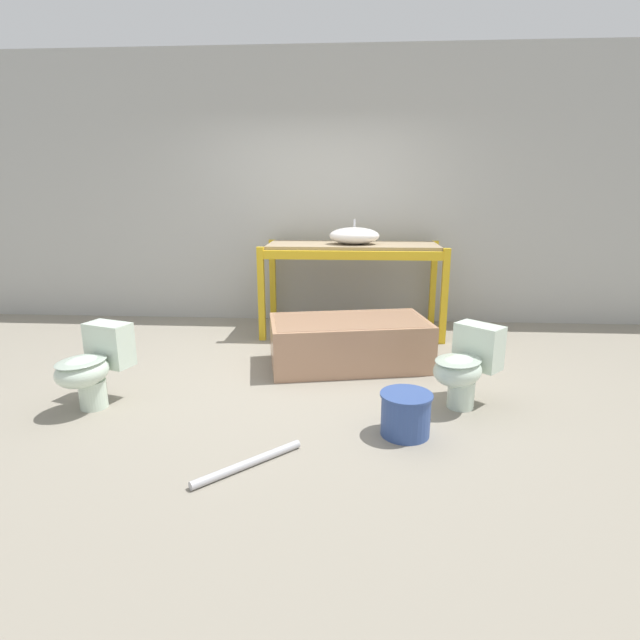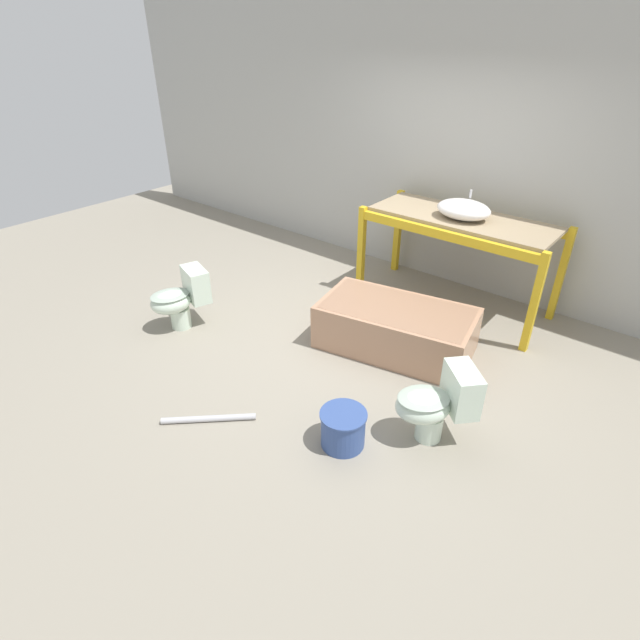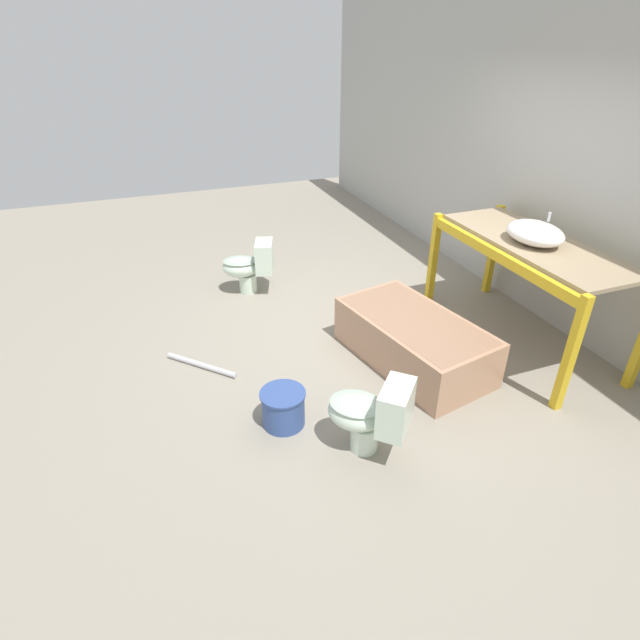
{
  "view_description": "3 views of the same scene",
  "coord_description": "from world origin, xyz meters",
  "views": [
    {
      "loc": [
        0.46,
        -4.33,
        1.61
      ],
      "look_at": [
        0.22,
        -0.74,
        0.67
      ],
      "focal_mm": 28.0,
      "sensor_mm": 36.0,
      "label": 1
    },
    {
      "loc": [
        2.45,
        -3.46,
        2.75
      ],
      "look_at": [
        0.26,
        -0.79,
        0.68
      ],
      "focal_mm": 28.0,
      "sensor_mm": 36.0,
      "label": 2
    },
    {
      "loc": [
        3.71,
        -2.0,
        2.66
      ],
      "look_at": [
        0.28,
        -0.71,
        0.53
      ],
      "focal_mm": 28.0,
      "sensor_mm": 36.0,
      "label": 3
    }
  ],
  "objects": [
    {
      "name": "ground_plane",
      "position": [
        0.0,
        0.0,
        0.0
      ],
      "size": [
        12.0,
        12.0,
        0.0
      ],
      "primitive_type": "plane",
      "color": "gray"
    },
    {
      "name": "warehouse_wall_rear",
      "position": [
        0.0,
        1.88,
        1.6
      ],
      "size": [
        10.8,
        0.08,
        3.2
      ],
      "color": "#ADADA8",
      "rests_on": "ground_plane"
    },
    {
      "name": "shelving_rack",
      "position": [
        0.45,
        1.3,
        0.88
      ],
      "size": [
        2.02,
        0.85,
        1.02
      ],
      "color": "gold",
      "rests_on": "ground_plane"
    },
    {
      "name": "sink_basin",
      "position": [
        0.47,
        1.25,
        1.12
      ],
      "size": [
        0.55,
        0.43,
        0.27
      ],
      "color": "white",
      "rests_on": "shelving_rack"
    },
    {
      "name": "bathtub_main",
      "position": [
        0.44,
        0.14,
        0.25
      ],
      "size": [
        1.57,
        1.03,
        0.44
      ],
      "rotation": [
        0.0,
        0.0,
        0.2
      ],
      "color": "tan",
      "rests_on": "ground_plane"
    },
    {
      "name": "toilet_near",
      "position": [
        -1.48,
        -0.9,
        0.33
      ],
      "size": [
        0.51,
        0.66,
        0.61
      ],
      "rotation": [
        0.0,
        0.0,
        -0.33
      ],
      "color": "silver",
      "rests_on": "ground_plane"
    },
    {
      "name": "toilet_far",
      "position": [
        1.32,
        -0.72,
        0.33
      ],
      "size": [
        0.64,
        0.66,
        0.61
      ],
      "rotation": [
        0.0,
        0.0,
        -0.75
      ],
      "color": "silver",
      "rests_on": "ground_plane"
    },
    {
      "name": "bucket_white",
      "position": [
        0.83,
        -1.22,
        0.16
      ],
      "size": [
        0.35,
        0.35,
        0.3
      ],
      "color": "#334C8C",
      "rests_on": "ground_plane"
    },
    {
      "name": "loose_pipe",
      "position": [
        -0.14,
        -1.7,
        0.03
      ],
      "size": [
        0.58,
        0.55,
        0.05
      ],
      "color": "#B7B7BC",
      "rests_on": "ground_plane"
    }
  ]
}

